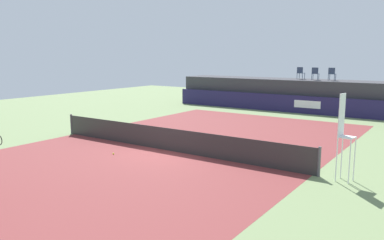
# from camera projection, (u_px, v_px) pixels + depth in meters

# --- Properties ---
(ground_plane) EXTENTS (48.00, 48.00, 0.00)m
(ground_plane) POSITION_uv_depth(u_px,v_px,m) (207.00, 138.00, 18.59)
(ground_plane) COLOR #6B7F51
(court_inner) EXTENTS (12.00, 22.00, 0.00)m
(court_inner) POSITION_uv_depth(u_px,v_px,m) (169.00, 151.00, 16.15)
(court_inner) COLOR maroon
(court_inner) RESTS_ON ground
(sponsor_wall) EXTENTS (18.00, 0.22, 1.20)m
(sponsor_wall) POSITION_uv_depth(u_px,v_px,m) (288.00, 104.00, 27.02)
(sponsor_wall) COLOR #231E4C
(sponsor_wall) RESTS_ON ground
(spectator_platform) EXTENTS (18.00, 2.80, 2.20)m
(spectator_platform) POSITION_uv_depth(u_px,v_px,m) (297.00, 94.00, 28.41)
(spectator_platform) COLOR #38383D
(spectator_platform) RESTS_ON ground
(spectator_chair_far_left) EXTENTS (0.47, 0.47, 0.89)m
(spectator_chair_far_left) POSITION_uv_depth(u_px,v_px,m) (301.00, 73.00, 28.06)
(spectator_chair_far_left) COLOR #2D3D56
(spectator_chair_far_left) RESTS_ON spectator_platform
(spectator_chair_left) EXTENTS (0.48, 0.48, 0.89)m
(spectator_chair_left) POSITION_uv_depth(u_px,v_px,m) (315.00, 73.00, 27.18)
(spectator_chair_left) COLOR #2D3D56
(spectator_chair_left) RESTS_ON spectator_platform
(spectator_chair_center) EXTENTS (0.46, 0.46, 0.89)m
(spectator_chair_center) POSITION_uv_depth(u_px,v_px,m) (332.00, 73.00, 26.68)
(spectator_chair_center) COLOR #2D3D56
(spectator_chair_center) RESTS_ON spectator_platform
(umpire_chair) EXTENTS (0.50, 0.50, 2.76)m
(umpire_chair) POSITION_uv_depth(u_px,v_px,m) (344.00, 131.00, 12.05)
(umpire_chair) COLOR white
(umpire_chair) RESTS_ON ground
(tennis_net) EXTENTS (12.40, 0.02, 0.95)m
(tennis_net) POSITION_uv_depth(u_px,v_px,m) (169.00, 139.00, 16.07)
(tennis_net) COLOR #2D2D2D
(tennis_net) RESTS_ON ground
(net_post_near) EXTENTS (0.10, 0.10, 1.00)m
(net_post_near) POSITION_uv_depth(u_px,v_px,m) (71.00, 124.00, 19.54)
(net_post_near) COLOR #4C4C51
(net_post_near) RESTS_ON ground
(net_post_far) EXTENTS (0.10, 0.10, 1.00)m
(net_post_far) POSITION_uv_depth(u_px,v_px,m) (319.00, 162.00, 12.60)
(net_post_far) COLOR #4C4C51
(net_post_far) RESTS_ON ground
(tennis_ball) EXTENTS (0.07, 0.07, 0.07)m
(tennis_ball) POSITION_uv_depth(u_px,v_px,m) (113.00, 154.00, 15.50)
(tennis_ball) COLOR #D8EA33
(tennis_ball) RESTS_ON court_inner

